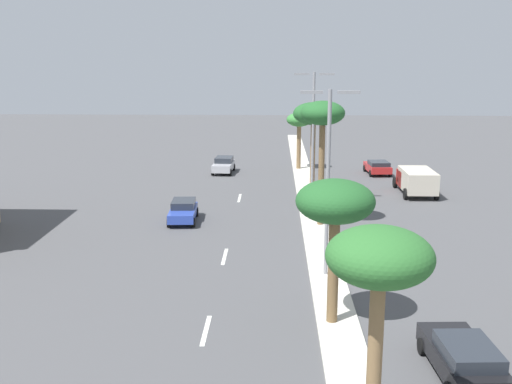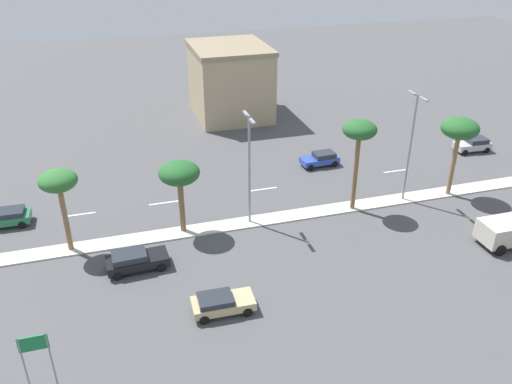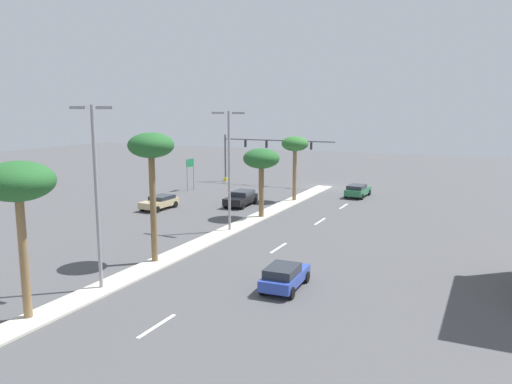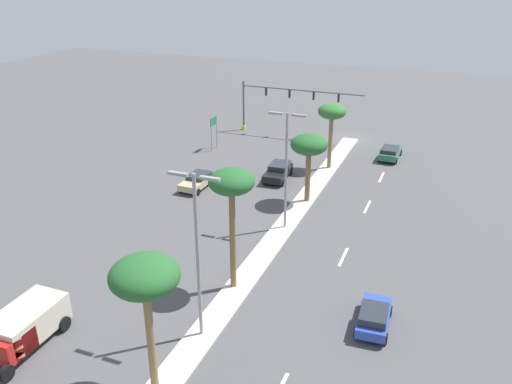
{
  "view_description": "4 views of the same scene",
  "coord_description": "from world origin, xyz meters",
  "px_view_note": "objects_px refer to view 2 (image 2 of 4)",
  "views": [
    {
      "loc": [
        -2.73,
        -4.07,
        11.11
      ],
      "look_at": [
        -3.79,
        29.09,
        3.53
      ],
      "focal_mm": 41.75,
      "sensor_mm": 36.0,
      "label": 1
    },
    {
      "loc": [
        37.02,
        14.7,
        23.34
      ],
      "look_at": [
        1.68,
        25.16,
        3.8
      ],
      "focal_mm": 37.04,
      "sensor_mm": 36.0,
      "label": 2
    },
    {
      "loc": [
        -19.01,
        60.01,
        9.93
      ],
      "look_at": [
        -3.86,
        28.16,
        3.94
      ],
      "focal_mm": 35.53,
      "sensor_mm": 36.0,
      "label": 3
    },
    {
      "loc": [
        -12.03,
        61.87,
        19.82
      ],
      "look_at": [
        1.79,
        26.74,
        3.51
      ],
      "focal_mm": 37.57,
      "sensor_mm": 36.0,
      "label": 4
    }
  ],
  "objects_px": {
    "sedan_green_inboard": "(5,217)",
    "sedan_black_far": "(136,260)",
    "street_lamp_outboard": "(249,162)",
    "street_lamp_left": "(411,140)",
    "box_truck": "(512,230)",
    "palm_tree_leading": "(58,183)",
    "palm_tree_right": "(359,133)",
    "sedan_tan_mid": "(221,303)",
    "palm_tree_trailing": "(460,130)",
    "commercial_building": "(230,81)",
    "sedan_blue_front": "(321,159)",
    "directional_road_sign": "(35,351)",
    "palm_tree_near": "(179,175)",
    "sedan_silver_trailing": "(473,144)"
  },
  "relations": [
    {
      "from": "sedan_green_inboard",
      "to": "box_truck",
      "type": "relative_size",
      "value": 0.78
    },
    {
      "from": "palm_tree_near",
      "to": "street_lamp_outboard",
      "type": "bearing_deg",
      "value": 88.1
    },
    {
      "from": "directional_road_sign",
      "to": "palm_tree_trailing",
      "type": "distance_m",
      "value": 37.59
    },
    {
      "from": "street_lamp_outboard",
      "to": "sedan_silver_trailing",
      "type": "height_order",
      "value": "street_lamp_outboard"
    },
    {
      "from": "palm_tree_trailing",
      "to": "palm_tree_leading",
      "type": "bearing_deg",
      "value": -90.66
    },
    {
      "from": "commercial_building",
      "to": "street_lamp_outboard",
      "type": "xyz_separation_m",
      "value": [
        26.8,
        -5.07,
        1.19
      ]
    },
    {
      "from": "box_truck",
      "to": "sedan_black_far",
      "type": "bearing_deg",
      "value": -99.75
    },
    {
      "from": "palm_tree_trailing",
      "to": "sedan_silver_trailing",
      "type": "relative_size",
      "value": 1.86
    },
    {
      "from": "palm_tree_right",
      "to": "box_truck",
      "type": "distance_m",
      "value": 14.23
    },
    {
      "from": "palm_tree_near",
      "to": "street_lamp_outboard",
      "type": "relative_size",
      "value": 0.65
    },
    {
      "from": "palm_tree_right",
      "to": "sedan_tan_mid",
      "type": "xyz_separation_m",
      "value": [
        10.0,
        -14.25,
        -6.54
      ]
    },
    {
      "from": "street_lamp_left",
      "to": "palm_tree_trailing",
      "type": "bearing_deg",
      "value": 86.16
    },
    {
      "from": "palm_tree_right",
      "to": "palm_tree_near",
      "type": "bearing_deg",
      "value": -92.28
    },
    {
      "from": "palm_tree_near",
      "to": "sedan_black_far",
      "type": "relative_size",
      "value": 1.34
    },
    {
      "from": "palm_tree_leading",
      "to": "sedan_silver_trailing",
      "type": "xyz_separation_m",
      "value": [
        -7.71,
        42.32,
        -5.07
      ]
    },
    {
      "from": "sedan_silver_trailing",
      "to": "box_truck",
      "type": "relative_size",
      "value": 0.71
    },
    {
      "from": "palm_tree_leading",
      "to": "box_truck",
      "type": "distance_m",
      "value": 34.99
    },
    {
      "from": "street_lamp_outboard",
      "to": "commercial_building",
      "type": "bearing_deg",
      "value": 169.29
    },
    {
      "from": "sedan_tan_mid",
      "to": "sedan_blue_front",
      "type": "height_order",
      "value": "sedan_blue_front"
    },
    {
      "from": "palm_tree_right",
      "to": "sedan_black_far",
      "type": "height_order",
      "value": "palm_tree_right"
    },
    {
      "from": "sedan_silver_trailing",
      "to": "palm_tree_right",
      "type": "bearing_deg",
      "value": -66.39
    },
    {
      "from": "sedan_green_inboard",
      "to": "box_truck",
      "type": "bearing_deg",
      "value": 69.71
    },
    {
      "from": "sedan_black_far",
      "to": "sedan_blue_front",
      "type": "bearing_deg",
      "value": 122.81
    },
    {
      "from": "street_lamp_left",
      "to": "sedan_tan_mid",
      "type": "height_order",
      "value": "street_lamp_left"
    },
    {
      "from": "street_lamp_left",
      "to": "box_truck",
      "type": "bearing_deg",
      "value": 26.6
    },
    {
      "from": "palm_tree_leading",
      "to": "sedan_blue_front",
      "type": "height_order",
      "value": "palm_tree_leading"
    },
    {
      "from": "directional_road_sign",
      "to": "sedan_tan_mid",
      "type": "relative_size",
      "value": 0.91
    },
    {
      "from": "sedan_tan_mid",
      "to": "sedan_green_inboard",
      "type": "height_order",
      "value": "sedan_green_inboard"
    },
    {
      "from": "sedan_silver_trailing",
      "to": "sedan_tan_mid",
      "type": "bearing_deg",
      "value": -61.08
    },
    {
      "from": "directional_road_sign",
      "to": "palm_tree_leading",
      "type": "xyz_separation_m",
      "value": [
        -13.77,
        1.26,
        3.12
      ]
    },
    {
      "from": "commercial_building",
      "to": "street_lamp_left",
      "type": "bearing_deg",
      "value": 19.44
    },
    {
      "from": "street_lamp_outboard",
      "to": "directional_road_sign",
      "type": "bearing_deg",
      "value": -48.78
    },
    {
      "from": "street_lamp_outboard",
      "to": "box_truck",
      "type": "bearing_deg",
      "value": 64.71
    },
    {
      "from": "sedan_green_inboard",
      "to": "sedan_tan_mid",
      "type": "bearing_deg",
      "value": 43.45
    },
    {
      "from": "directional_road_sign",
      "to": "sedan_green_inboard",
      "type": "xyz_separation_m",
      "value": [
        -19.22,
        -4.06,
        -1.98
      ]
    },
    {
      "from": "palm_tree_leading",
      "to": "box_truck",
      "type": "bearing_deg",
      "value": 75.11
    },
    {
      "from": "palm_tree_leading",
      "to": "street_lamp_left",
      "type": "distance_m",
      "value": 29.1
    },
    {
      "from": "directional_road_sign",
      "to": "sedan_tan_mid",
      "type": "height_order",
      "value": "directional_road_sign"
    },
    {
      "from": "sedan_green_inboard",
      "to": "sedan_black_far",
      "type": "relative_size",
      "value": 0.96
    },
    {
      "from": "street_lamp_outboard",
      "to": "sedan_tan_mid",
      "type": "height_order",
      "value": "street_lamp_outboard"
    },
    {
      "from": "box_truck",
      "to": "palm_tree_leading",
      "type": "bearing_deg",
      "value": -104.89
    },
    {
      "from": "palm_tree_trailing",
      "to": "street_lamp_outboard",
      "type": "bearing_deg",
      "value": -91.35
    },
    {
      "from": "sedan_tan_mid",
      "to": "box_truck",
      "type": "bearing_deg",
      "value": 93.44
    },
    {
      "from": "palm_tree_right",
      "to": "sedan_blue_front",
      "type": "bearing_deg",
      "value": 174.7
    },
    {
      "from": "palm_tree_trailing",
      "to": "sedan_black_far",
      "type": "distance_m",
      "value": 29.77
    },
    {
      "from": "palm_tree_near",
      "to": "sedan_green_inboard",
      "type": "height_order",
      "value": "palm_tree_near"
    },
    {
      "from": "palm_tree_near",
      "to": "sedan_green_inboard",
      "type": "distance_m",
      "value": 15.77
    },
    {
      "from": "street_lamp_outboard",
      "to": "street_lamp_left",
      "type": "distance_m",
      "value": 14.57
    },
    {
      "from": "sedan_silver_trailing",
      "to": "directional_road_sign",
      "type": "bearing_deg",
      "value": -63.77
    },
    {
      "from": "directional_road_sign",
      "to": "commercial_building",
      "type": "height_order",
      "value": "commercial_building"
    }
  ]
}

